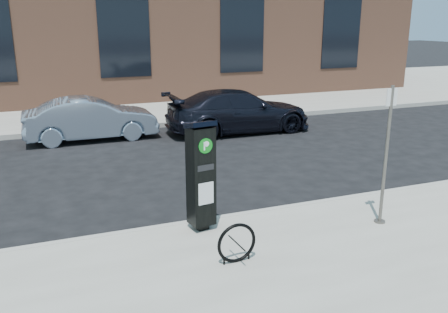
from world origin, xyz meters
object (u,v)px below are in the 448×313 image
parking_kiosk (201,174)px  car_silver (91,119)px  bike_rack (237,243)px  car_dark (239,111)px  sign_pole (386,157)px

parking_kiosk → car_silver: bearing=88.1°
parking_kiosk → car_silver: parking_kiosk is taller
bike_rack → car_dark: 8.76m
parking_kiosk → bike_rack: size_ratio=3.07×
sign_pole → car_dark: 7.72m
parking_kiosk → sign_pole: (2.88, -0.86, 0.22)m
car_dark → car_silver: bearing=82.4°
sign_pole → car_silver: sign_pole is taller
parking_kiosk → sign_pole: 3.02m
sign_pole → car_silver: 9.15m
bike_rack → car_dark: bearing=63.5°
parking_kiosk → bike_rack: (0.10, -1.24, -0.64)m
sign_pole → parking_kiosk: bearing=161.0°
car_silver → bike_rack: bearing=-173.6°
bike_rack → car_silver: size_ratio=0.15×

